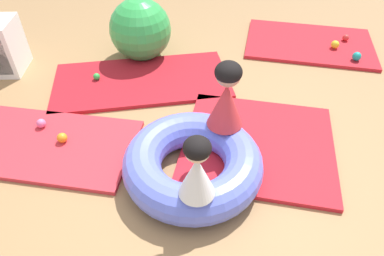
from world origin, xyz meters
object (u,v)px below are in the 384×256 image
at_px(play_ball_yellow, 335,44).
at_px(exercise_ball_large, 140,30).
at_px(child_in_red, 227,96).
at_px(play_ball_teal, 357,56).
at_px(play_ball_red, 346,38).
at_px(play_ball_pink, 41,123).
at_px(inflatable_cushion, 193,163).
at_px(play_ball_green, 97,77).
at_px(child_in_white, 197,168).
at_px(play_ball_orange, 62,138).

xyz_separation_m(play_ball_yellow, exercise_ball_large, (-2.27, -0.07, 0.25)).
height_order(child_in_red, play_ball_teal, child_in_red).
xyz_separation_m(play_ball_red, play_ball_pink, (-3.26, -1.52, 0.00)).
relative_size(play_ball_yellow, exercise_ball_large, 0.14).
bearing_deg(play_ball_pink, inflatable_cushion, -23.59).
bearing_deg(play_ball_green, child_in_red, -40.23).
height_order(child_in_red, exercise_ball_large, child_in_red).
bearing_deg(exercise_ball_large, play_ball_teal, -4.98).
distance_m(play_ball_red, play_ball_green, 3.01).
bearing_deg(play_ball_teal, play_ball_pink, -161.87).
distance_m(child_in_white, exercise_ball_large, 2.30).
xyz_separation_m(child_in_white, exercise_ball_large, (-0.54, 2.23, -0.18)).
xyz_separation_m(play_ball_orange, play_ball_teal, (2.98, 1.25, 0.01)).
bearing_deg(play_ball_teal, child_in_white, -133.04).
distance_m(child_in_white, play_ball_green, 2.02).
bearing_deg(exercise_ball_large, inflatable_cushion, -74.09).
height_order(inflatable_cushion, play_ball_green, inflatable_cushion).
xyz_separation_m(play_ball_yellow, play_ball_pink, (-3.07, -1.34, -0.01)).
distance_m(child_in_white, play_ball_yellow, 2.91).
height_order(inflatable_cushion, play_ball_yellow, inflatable_cushion).
bearing_deg(play_ball_orange, play_ball_pink, 139.88).
distance_m(child_in_red, play_ball_red, 2.52).
distance_m(child_in_red, play_ball_teal, 2.17).
bearing_deg(play_ball_pink, exercise_ball_large, 57.79).
bearing_deg(child_in_white, play_ball_green, 32.41).
xyz_separation_m(child_in_red, exercise_ball_large, (-0.78, 1.55, -0.22)).
bearing_deg(play_ball_red, play_ball_teal, -95.46).
xyz_separation_m(play_ball_red, play_ball_orange, (-3.03, -1.71, 0.00)).
xyz_separation_m(play_ball_pink, exercise_ball_large, (0.80, 1.26, 0.26)).
bearing_deg(child_in_red, play_ball_yellow, -65.14).
bearing_deg(play_ball_orange, play_ball_red, 29.51).
bearing_deg(child_in_white, play_ball_yellow, -34.39).
bearing_deg(play_ball_yellow, child_in_red, -132.45).
height_order(child_in_white, exercise_ball_large, child_in_white).
height_order(child_in_white, play_ball_orange, child_in_white).
distance_m(play_ball_orange, exercise_ball_large, 1.59).
bearing_deg(exercise_ball_large, play_ball_red, 5.87).
xyz_separation_m(play_ball_orange, exercise_ball_large, (0.56, 1.46, 0.26)).
bearing_deg(play_ball_yellow, play_ball_red, 43.11).
relative_size(child_in_red, play_ball_pink, 6.83).
bearing_deg(inflatable_cushion, play_ball_red, 47.19).
distance_m(inflatable_cushion, play_ball_green, 1.64).
distance_m(inflatable_cushion, play_ball_teal, 2.50).
height_order(child_in_red, play_ball_green, child_in_red).
bearing_deg(play_ball_yellow, play_ball_pink, -156.47).
height_order(child_in_red, play_ball_red, child_in_red).
distance_m(play_ball_red, play_ball_teal, 0.47).
xyz_separation_m(play_ball_teal, exercise_ball_large, (-2.42, 0.21, 0.25)).
height_order(play_ball_yellow, play_ball_pink, play_ball_yellow).
relative_size(play_ball_green, play_ball_teal, 0.72).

